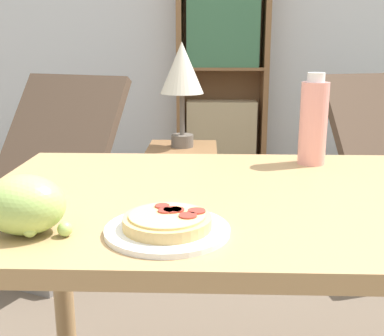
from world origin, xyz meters
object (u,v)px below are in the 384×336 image
(grape_bunch, at_px, (25,205))
(drink_bottle, at_px, (313,122))
(bookshelf, at_px, (222,79))
(side_table, at_px, (183,198))
(pizza_on_plate, at_px, (168,225))
(lounge_chair_near, at_px, (44,203))
(table_lamp, at_px, (182,73))

(grape_bunch, relative_size, drink_bottle, 0.67)
(bookshelf, relative_size, side_table, 3.20)
(pizza_on_plate, distance_m, drink_bottle, 0.62)
(drink_bottle, xyz_separation_m, lounge_chair_near, (-1.08, 0.92, -0.55))
(drink_bottle, distance_m, lounge_chair_near, 1.52)
(lounge_chair_near, xyz_separation_m, bookshelf, (0.89, 1.25, 0.51))
(grape_bunch, distance_m, table_lamp, 1.58)
(bookshelf, bearing_deg, side_table, -101.34)
(drink_bottle, bearing_deg, lounge_chair_near, 139.63)
(drink_bottle, height_order, table_lamp, table_lamp)
(grape_bunch, relative_size, lounge_chair_near, 0.18)
(pizza_on_plate, height_order, bookshelf, bookshelf)
(grape_bunch, distance_m, drink_bottle, 0.78)
(drink_bottle, bearing_deg, grape_bunch, -139.05)
(side_table, bearing_deg, grape_bunch, -96.71)
(pizza_on_plate, bearing_deg, drink_bottle, 55.26)
(lounge_chair_near, distance_m, bookshelf, 1.62)
(pizza_on_plate, bearing_deg, grape_bunch, -177.85)
(pizza_on_plate, bearing_deg, lounge_chair_near, 117.16)
(table_lamp, bearing_deg, bookshelf, 78.66)
(side_table, xyz_separation_m, table_lamp, (0.00, 0.00, 0.63))
(bookshelf, distance_m, table_lamp, 1.14)
(grape_bunch, bearing_deg, side_table, 83.29)
(drink_bottle, bearing_deg, side_table, 111.11)
(pizza_on_plate, relative_size, drink_bottle, 0.89)
(pizza_on_plate, relative_size, bookshelf, 0.13)
(grape_bunch, xyz_separation_m, bookshelf, (0.41, 2.68, 0.02))
(grape_bunch, distance_m, lounge_chair_near, 1.59)
(side_table, bearing_deg, drink_bottle, -68.89)
(grape_bunch, bearing_deg, table_lamp, 83.29)
(grape_bunch, xyz_separation_m, side_table, (0.18, 1.56, -0.50))
(table_lamp, bearing_deg, drink_bottle, -68.89)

